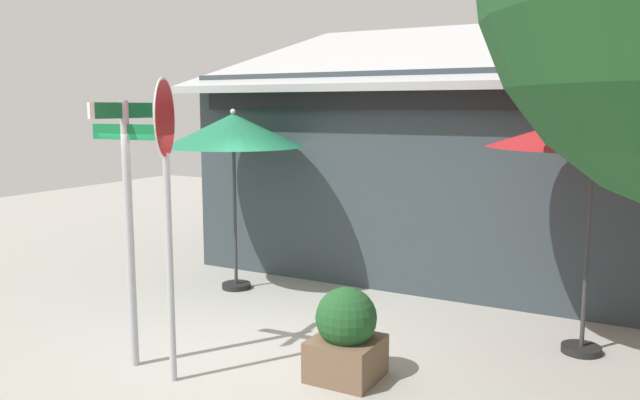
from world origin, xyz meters
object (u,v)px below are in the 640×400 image
object	(u,v)px
stop_sign	(167,172)
patio_umbrella_crimson_center	(595,132)
street_sign_post	(128,206)
patio_umbrella_forest_green_left	(233,132)
sidewalk_planter	(346,335)

from	to	relation	value
stop_sign	patio_umbrella_crimson_center	xyz separation A→B (m)	(3.57, 2.80, 0.36)
street_sign_post	patio_umbrella_forest_green_left	xyz separation A→B (m)	(-0.79, 2.94, 0.66)
patio_umbrella_crimson_center	sidewalk_planter	xyz separation A→B (m)	(-2.05, -1.90, -2.05)
street_sign_post	patio_umbrella_forest_green_left	bearing A→B (deg)	105.03
stop_sign	sidewalk_planter	xyz separation A→B (m)	(1.52, 0.90, -1.68)
street_sign_post	stop_sign	bearing A→B (deg)	-8.87
stop_sign	patio_umbrella_crimson_center	world-z (taller)	stop_sign
stop_sign	sidewalk_planter	distance (m)	2.44
street_sign_post	patio_umbrella_crimson_center	bearing A→B (deg)	32.71
street_sign_post	stop_sign	xyz separation A→B (m)	(0.64, -0.10, 0.40)
patio_umbrella_forest_green_left	patio_umbrella_crimson_center	xyz separation A→B (m)	(5.00, -0.23, 0.10)
stop_sign	patio_umbrella_crimson_center	distance (m)	4.55
stop_sign	patio_umbrella_forest_green_left	size ratio (longest dim) A/B	1.11
patio_umbrella_forest_green_left	sidewalk_planter	size ratio (longest dim) A/B	2.86
patio_umbrella_crimson_center	street_sign_post	bearing A→B (deg)	-147.29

